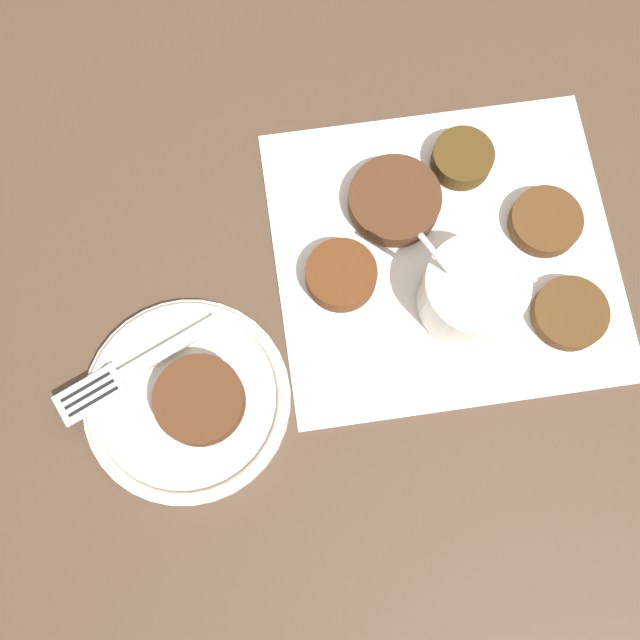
{
  "coord_description": "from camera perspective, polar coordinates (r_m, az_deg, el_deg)",
  "views": [
    {
      "loc": [
        -0.15,
        -0.23,
        0.64
      ],
      "look_at": [
        -0.14,
        -0.06,
        0.02
      ],
      "focal_mm": 42.0,
      "sensor_mm": 36.0,
      "label": 1
    }
  ],
  "objects": [
    {
      "name": "ground_plane",
      "position": [
        0.7,
        10.9,
        5.53
      ],
      "size": [
        4.0,
        4.0,
        0.0
      ],
      "primitive_type": "plane",
      "color": "#4C3828"
    },
    {
      "name": "napkin",
      "position": [
        0.69,
        9.49,
        5.02
      ],
      "size": [
        0.32,
        0.3,
        0.0
      ],
      "color": "white",
      "rests_on": "ground_plane"
    },
    {
      "name": "sauce_bowl",
      "position": [
        0.65,
        11.49,
        2.0
      ],
      "size": [
        0.11,
        0.09,
        0.11
      ],
      "color": "silver",
      "rests_on": "napkin"
    },
    {
      "name": "fritter_0",
      "position": [
        0.71,
        16.8,
        7.19
      ],
      "size": [
        0.06,
        0.06,
        0.02
      ],
      "color": "#543419",
      "rests_on": "napkin"
    },
    {
      "name": "fritter_1",
      "position": [
        0.66,
        1.62,
        3.42
      ],
      "size": [
        0.06,
        0.06,
        0.02
      ],
      "color": "#592F17",
      "rests_on": "napkin"
    },
    {
      "name": "fritter_2",
      "position": [
        0.69,
        5.69,
        9.04
      ],
      "size": [
        0.08,
        0.08,
        0.02
      ],
      "color": "#4C2D1A",
      "rests_on": "napkin"
    },
    {
      "name": "fritter_3",
      "position": [
        0.71,
        10.78,
        12.0
      ],
      "size": [
        0.06,
        0.06,
        0.02
      ],
      "color": "#483314",
      "rests_on": "napkin"
    },
    {
      "name": "fritter_4",
      "position": [
        0.69,
        18.5,
        0.48
      ],
      "size": [
        0.07,
        0.07,
        0.02
      ],
      "color": "#50341A",
      "rests_on": "napkin"
    },
    {
      "name": "serving_plate",
      "position": [
        0.65,
        -10.09,
        -5.99
      ],
      "size": [
        0.18,
        0.18,
        0.02
      ],
      "color": "silver",
      "rests_on": "ground_plane"
    },
    {
      "name": "fritter_on_plate",
      "position": [
        0.63,
        -9.16,
        -6.06
      ],
      "size": [
        0.07,
        0.07,
        0.02
      ],
      "color": "#512D19",
      "rests_on": "serving_plate"
    },
    {
      "name": "fork",
      "position": [
        0.65,
        -14.87,
        -4.18
      ],
      "size": [
        0.14,
        0.08,
        0.0
      ],
      "color": "silver",
      "rests_on": "serving_plate"
    }
  ]
}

